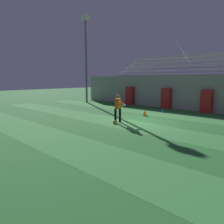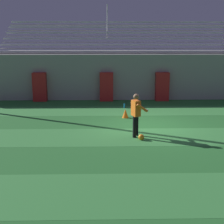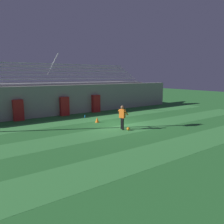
% 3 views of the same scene
% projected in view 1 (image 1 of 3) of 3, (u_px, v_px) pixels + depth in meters
% --- Properties ---
extents(ground_plane, '(80.00, 80.00, 0.00)m').
position_uv_depth(ground_plane, '(140.00, 121.00, 13.52)').
color(ground_plane, '#286B2D').
extents(turf_stripe_near, '(28.00, 2.28, 0.01)m').
position_uv_depth(turf_stripe_near, '(55.00, 140.00, 9.27)').
color(turf_stripe_near, '#38843D').
rests_on(turf_stripe_near, ground).
extents(turf_stripe_mid, '(28.00, 2.28, 0.01)m').
position_uv_depth(turf_stripe_mid, '(125.00, 124.00, 12.51)').
color(turf_stripe_mid, '#38843D').
rests_on(turf_stripe_mid, ground).
extents(turf_stripe_far, '(28.00, 2.28, 0.01)m').
position_uv_depth(turf_stripe_far, '(166.00, 115.00, 15.74)').
color(turf_stripe_far, '#38843D').
rests_on(turf_stripe_far, ground).
extents(back_wall, '(24.00, 0.60, 2.80)m').
position_uv_depth(back_wall, '(188.00, 93.00, 17.91)').
color(back_wall, '#999691').
rests_on(back_wall, ground).
extents(padding_pillar_gate_left, '(0.81, 0.44, 1.74)m').
position_uv_depth(padding_pillar_gate_left, '(166.00, 98.00, 18.78)').
color(padding_pillar_gate_left, '#B21E1E').
rests_on(padding_pillar_gate_left, ground).
extents(padding_pillar_gate_right, '(0.81, 0.44, 1.74)m').
position_uv_depth(padding_pillar_gate_right, '(206.00, 101.00, 16.42)').
color(padding_pillar_gate_right, '#B21E1E').
rests_on(padding_pillar_gate_right, ground).
extents(padding_pillar_far_left, '(0.81, 0.44, 1.74)m').
position_uv_depth(padding_pillar_far_left, '(130.00, 96.00, 21.57)').
color(padding_pillar_far_left, '#B21E1E').
rests_on(padding_pillar_far_left, ground).
extents(bleacher_stand, '(18.00, 4.75, 5.83)m').
position_uv_depth(bleacher_stand, '(202.00, 90.00, 19.80)').
color(bleacher_stand, '#999691').
rests_on(bleacher_stand, ground).
extents(floodlight_pole, '(0.90, 0.36, 8.96)m').
position_uv_depth(floodlight_pole, '(86.00, 49.00, 22.77)').
color(floodlight_pole, slate).
rests_on(floodlight_pole, ground).
extents(goalkeeper, '(0.66, 0.70, 1.67)m').
position_uv_depth(goalkeeper, '(118.00, 106.00, 12.82)').
color(goalkeeper, black).
rests_on(goalkeeper, ground).
extents(soccer_ball, '(0.22, 0.22, 0.22)m').
position_uv_depth(soccer_ball, '(115.00, 122.00, 12.51)').
color(soccer_ball, orange).
rests_on(soccer_ball, ground).
extents(traffic_cone, '(0.30, 0.30, 0.42)m').
position_uv_depth(traffic_cone, '(145.00, 113.00, 15.20)').
color(traffic_cone, orange).
rests_on(traffic_cone, ground).
extents(water_bottle, '(0.07, 0.07, 0.24)m').
position_uv_depth(water_bottle, '(163.00, 111.00, 16.71)').
color(water_bottle, '#1E8CD8').
rests_on(water_bottle, ground).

